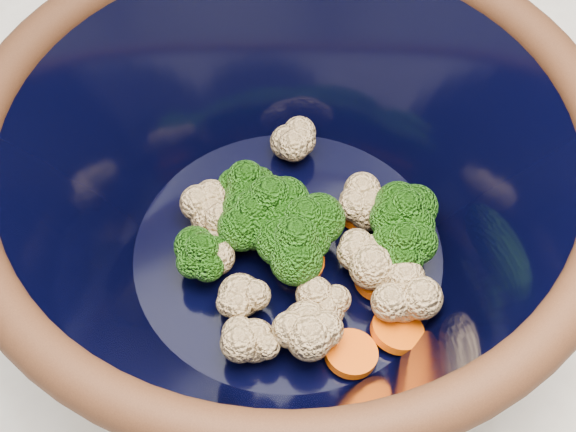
# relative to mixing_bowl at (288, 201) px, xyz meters

# --- Properties ---
(mixing_bowl) EXTENTS (0.44, 0.44, 0.16)m
(mixing_bowl) POSITION_rel_mixing_bowl_xyz_m (0.00, 0.00, 0.00)
(mixing_bowl) COLOR black
(mixing_bowl) RESTS_ON counter
(vegetable_pile) EXTENTS (0.16, 0.19, 0.06)m
(vegetable_pile) POSITION_rel_mixing_bowl_xyz_m (0.00, -0.01, -0.03)
(vegetable_pile) COLOR #608442
(vegetable_pile) RESTS_ON mixing_bowl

